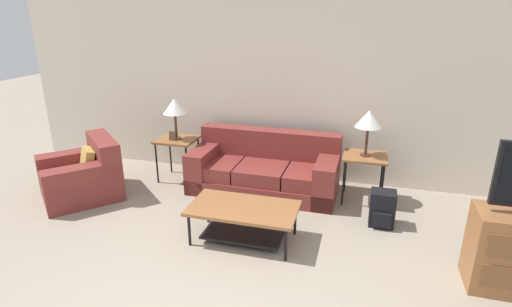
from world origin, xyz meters
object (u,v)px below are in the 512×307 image
at_px(table_lamp_right, 369,120).
at_px(side_table_right, 365,160).
at_px(armchair, 84,177).
at_px(backpack, 382,209).
at_px(coffee_table, 243,215).
at_px(side_table_left, 177,143).
at_px(couch, 265,170).
at_px(table_lamp_left, 175,107).

bearing_deg(table_lamp_right, side_table_right, 82.87).
bearing_deg(armchair, backpack, 3.74).
xyz_separation_m(coffee_table, side_table_left, (-1.47, 1.39, 0.27)).
bearing_deg(armchair, couch, 20.25).
bearing_deg(backpack, side_table_left, 167.94).
height_order(armchair, side_table_right, armchair).
relative_size(armchair, backpack, 3.09).
distance_m(table_lamp_left, table_lamp_right, 2.71).
distance_m(couch, table_lamp_left, 1.59).
height_order(side_table_left, table_lamp_left, table_lamp_left).
distance_m(coffee_table, table_lamp_right, 2.04).
bearing_deg(table_lamp_right, couch, -179.00).
relative_size(table_lamp_left, backpack, 1.39).
relative_size(armchair, side_table_left, 2.08).
xyz_separation_m(couch, side_table_left, (-1.36, 0.02, 0.28)).
height_order(couch, side_table_right, couch).
relative_size(coffee_table, table_lamp_right, 1.96).
xyz_separation_m(armchair, side_table_right, (3.71, 0.89, 0.29)).
distance_m(table_lamp_left, backpack, 3.16).
bearing_deg(coffee_table, couch, 94.56).
height_order(side_table_right, table_lamp_right, table_lamp_right).
height_order(couch, armchair, couch).
height_order(table_lamp_right, backpack, table_lamp_right).
relative_size(side_table_left, backpack, 1.49).
xyz_separation_m(couch, coffee_table, (0.11, -1.37, 0.01)).
xyz_separation_m(couch, armchair, (-2.35, -0.87, -0.01)).
height_order(table_lamp_left, table_lamp_right, same).
bearing_deg(table_lamp_left, side_table_left, 104.04).
bearing_deg(side_table_right, armchair, -166.48).
bearing_deg(table_lamp_right, armchair, -166.48).
height_order(armchair, backpack, armchair).
relative_size(side_table_right, table_lamp_right, 1.07).
bearing_deg(table_lamp_left, side_table_right, 0.00).
bearing_deg(couch, side_table_right, 1.00).
distance_m(table_lamp_right, backpack, 1.14).
bearing_deg(side_table_left, backpack, -12.06).
distance_m(side_table_right, backpack, 0.77).
height_order(couch, table_lamp_left, table_lamp_left).
xyz_separation_m(armchair, backpack, (3.95, 0.26, -0.07)).
xyz_separation_m(coffee_table, side_table_right, (1.25, 1.39, 0.27)).
bearing_deg(table_lamp_left, couch, -1.00).
bearing_deg(table_lamp_right, table_lamp_left, 180.00).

